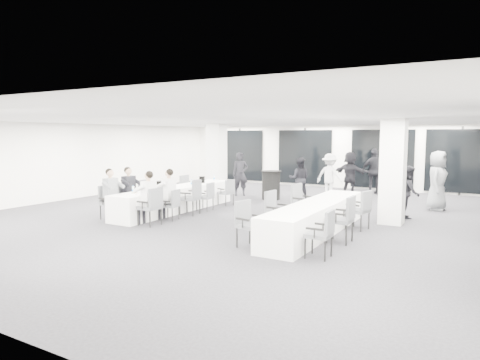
% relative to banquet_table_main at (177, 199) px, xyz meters
% --- Properties ---
extents(room, '(14.04, 16.04, 2.84)m').
position_rel_banquet_table_main_xyz_m(room, '(2.90, 1.44, 1.01)').
color(room, black).
rests_on(room, ground).
extents(column_left, '(0.60, 0.60, 2.80)m').
position_rel_banquet_table_main_xyz_m(column_left, '(-0.78, 3.53, 1.02)').
color(column_left, white).
rests_on(column_left, floor).
extents(column_right, '(0.60, 0.60, 2.80)m').
position_rel_banquet_table_main_xyz_m(column_right, '(6.22, 1.33, 1.02)').
color(column_right, white).
rests_on(column_right, floor).
extents(banquet_table_main, '(0.90, 5.00, 0.75)m').
position_rel_banquet_table_main_xyz_m(banquet_table_main, '(0.00, 0.00, 0.00)').
color(banquet_table_main, white).
rests_on(banquet_table_main, floor).
extents(banquet_table_side, '(0.90, 5.00, 0.75)m').
position_rel_banquet_table_main_xyz_m(banquet_table_side, '(4.86, -0.77, 0.00)').
color(banquet_table_side, white).
rests_on(banquet_table_side, floor).
extents(cocktail_table, '(0.76, 0.76, 1.05)m').
position_rel_banquet_table_main_xyz_m(cocktail_table, '(1.53, 3.63, 0.16)').
color(cocktail_table, black).
rests_on(cocktail_table, floor).
extents(chair_main_left_near, '(0.54, 0.58, 0.95)m').
position_rel_banquet_table_main_xyz_m(chair_main_left_near, '(-0.83, -2.01, 0.17)').
color(chair_main_left_near, '#4C4F54').
rests_on(chair_main_left_near, floor).
extents(chair_main_left_second, '(0.58, 0.61, 0.96)m').
position_rel_banquet_table_main_xyz_m(chair_main_left_second, '(-0.83, -1.33, 0.18)').
color(chair_main_left_second, '#4C4F54').
rests_on(chair_main_left_second, floor).
extents(chair_main_left_mid, '(0.51, 0.57, 0.97)m').
position_rel_banquet_table_main_xyz_m(chair_main_left_mid, '(-0.83, -0.42, 0.18)').
color(chair_main_left_mid, '#4C4F54').
rests_on(chair_main_left_mid, floor).
extents(chair_main_left_fourth, '(0.55, 0.58, 0.93)m').
position_rel_banquet_table_main_xyz_m(chair_main_left_fourth, '(-0.83, 0.70, 0.15)').
color(chair_main_left_fourth, '#4C4F54').
rests_on(chair_main_left_fourth, floor).
extents(chair_main_left_far, '(0.51, 0.56, 0.94)m').
position_rel_banquet_table_main_xyz_m(chair_main_left_far, '(-0.83, 1.66, 0.16)').
color(chair_main_left_far, '#4C4F54').
rests_on(chair_main_left_far, floor).
extents(chair_main_right_near, '(0.53, 0.59, 1.00)m').
position_rel_banquet_table_main_xyz_m(chair_main_right_near, '(0.84, -2.09, 0.20)').
color(chair_main_right_near, '#4C4F54').
rests_on(chair_main_right_near, floor).
extents(chair_main_right_second, '(0.49, 0.53, 0.86)m').
position_rel_banquet_table_main_xyz_m(chair_main_right_second, '(0.82, -1.24, 0.11)').
color(chair_main_right_second, '#4C4F54').
rests_on(chair_main_right_second, floor).
extents(chair_main_right_mid, '(0.59, 0.64, 1.04)m').
position_rel_banquet_table_main_xyz_m(chair_main_right_mid, '(0.84, -0.31, 0.22)').
color(chair_main_right_mid, '#4C4F54').
rests_on(chair_main_right_mid, floor).
extents(chair_main_right_fourth, '(0.48, 0.52, 0.89)m').
position_rel_banquet_table_main_xyz_m(chair_main_right_fourth, '(0.83, 0.47, 0.13)').
color(chair_main_right_fourth, '#4C4F54').
rests_on(chair_main_right_fourth, floor).
extents(chair_main_right_far, '(0.53, 0.55, 0.87)m').
position_rel_banquet_table_main_xyz_m(chair_main_right_far, '(0.82, 1.70, 0.12)').
color(chair_main_right_far, '#4C4F54').
rests_on(chair_main_right_far, floor).
extents(chair_side_left_near, '(0.59, 0.62, 0.98)m').
position_rel_banquet_table_main_xyz_m(chair_side_left_near, '(4.03, -2.70, 0.18)').
color(chair_side_left_near, '#4C4F54').
rests_on(chair_side_left_near, floor).
extents(chair_side_left_mid, '(0.55, 0.61, 1.03)m').
position_rel_banquet_table_main_xyz_m(chair_side_left_mid, '(4.02, -1.28, 0.21)').
color(chair_side_left_mid, '#4C4F54').
rests_on(chair_side_left_mid, floor).
extents(chair_side_left_far, '(0.59, 0.64, 1.04)m').
position_rel_banquet_table_main_xyz_m(chair_side_left_far, '(4.02, 0.35, 0.22)').
color(chair_side_left_far, '#4C4F54').
rests_on(chair_side_left_far, floor).
extents(chair_side_right_near, '(0.47, 0.53, 0.94)m').
position_rel_banquet_table_main_xyz_m(chair_side_right_near, '(5.69, -2.73, 0.16)').
color(chair_side_right_near, '#4C4F54').
rests_on(chair_side_right_near, floor).
extents(chair_side_right_mid, '(0.54, 0.60, 1.04)m').
position_rel_banquet_table_main_xyz_m(chair_side_right_mid, '(5.70, -1.36, 0.22)').
color(chair_side_right_mid, '#4C4F54').
rests_on(chair_side_right_mid, floor).
extents(chair_side_right_far, '(0.60, 0.63, 0.99)m').
position_rel_banquet_table_main_xyz_m(chair_side_right_far, '(5.70, 0.13, 0.19)').
color(chair_side_right_far, '#4C4F54').
rests_on(chair_side_right_far, floor).
extents(seated_guest_a, '(0.50, 0.38, 1.44)m').
position_rel_banquet_table_main_xyz_m(seated_guest_a, '(-0.67, -2.02, 0.44)').
color(seated_guest_a, slate).
rests_on(seated_guest_a, floor).
extents(seated_guest_b, '(0.50, 0.38, 1.44)m').
position_rel_banquet_table_main_xyz_m(seated_guest_b, '(-0.67, -1.31, 0.44)').
color(seated_guest_b, black).
rests_on(seated_guest_b, floor).
extents(seated_guest_c, '(0.50, 0.38, 1.44)m').
position_rel_banquet_table_main_xyz_m(seated_guest_c, '(0.67, -2.08, 0.44)').
color(seated_guest_c, silver).
rests_on(seated_guest_c, floor).
extents(seated_guest_d, '(0.50, 0.38, 1.44)m').
position_rel_banquet_table_main_xyz_m(seated_guest_d, '(0.67, -1.25, 0.44)').
color(seated_guest_d, silver).
rests_on(seated_guest_d, floor).
extents(standing_guest_a, '(0.90, 0.87, 1.92)m').
position_rel_banquet_table_main_xyz_m(standing_guest_a, '(0.05, 3.93, 0.59)').
color(standing_guest_a, black).
rests_on(standing_guest_a, floor).
extents(standing_guest_b, '(0.98, 0.79, 1.77)m').
position_rel_banquet_table_main_xyz_m(standing_guest_b, '(2.49, 4.01, 0.51)').
color(standing_guest_b, black).
rests_on(standing_guest_b, floor).
extents(standing_guest_c, '(1.30, 0.80, 1.89)m').
position_rel_banquet_table_main_xyz_m(standing_guest_c, '(3.25, 5.18, 0.57)').
color(standing_guest_c, silver).
rests_on(standing_guest_c, floor).
extents(standing_guest_d, '(1.40, 1.15, 2.08)m').
position_rel_banquet_table_main_xyz_m(standing_guest_d, '(4.51, 6.96, 0.66)').
color(standing_guest_d, black).
rests_on(standing_guest_d, floor).
extents(standing_guest_e, '(0.73, 1.09, 2.12)m').
position_rel_banquet_table_main_xyz_m(standing_guest_e, '(7.06, 4.15, 0.69)').
color(standing_guest_e, slate).
rests_on(standing_guest_e, floor).
extents(standing_guest_f, '(1.91, 1.26, 1.95)m').
position_rel_banquet_table_main_xyz_m(standing_guest_f, '(3.70, 6.36, 0.60)').
color(standing_guest_f, black).
rests_on(standing_guest_f, floor).
extents(standing_guest_h, '(0.66, 0.91, 1.70)m').
position_rel_banquet_table_main_xyz_m(standing_guest_h, '(6.49, 2.33, 0.48)').
color(standing_guest_h, black).
rests_on(standing_guest_h, floor).
extents(ice_bucket_near, '(0.23, 0.23, 0.27)m').
position_rel_banquet_table_main_xyz_m(ice_bucket_near, '(-0.02, -0.78, 0.51)').
color(ice_bucket_near, black).
rests_on(ice_bucket_near, banquet_table_main).
extents(ice_bucket_far, '(0.20, 0.20, 0.23)m').
position_rel_banquet_table_main_xyz_m(ice_bucket_far, '(0.01, 1.37, 0.49)').
color(ice_bucket_far, black).
rests_on(ice_bucket_far, banquet_table_main).
extents(water_bottle_a, '(0.06, 0.06, 0.20)m').
position_rel_banquet_table_main_xyz_m(water_bottle_a, '(-0.14, -1.74, 0.48)').
color(water_bottle_a, silver).
rests_on(water_bottle_a, banquet_table_main).
extents(water_bottle_b, '(0.06, 0.06, 0.19)m').
position_rel_banquet_table_main_xyz_m(water_bottle_b, '(0.21, 0.51, 0.47)').
color(water_bottle_b, silver).
rests_on(water_bottle_b, banquet_table_main).
extents(water_bottle_c, '(0.06, 0.06, 0.20)m').
position_rel_banquet_table_main_xyz_m(water_bottle_c, '(-0.01, 2.15, 0.48)').
color(water_bottle_c, silver).
rests_on(water_bottle_c, banquet_table_main).
extents(plate_a, '(0.21, 0.21, 0.03)m').
position_rel_banquet_table_main_xyz_m(plate_a, '(-0.10, -1.73, 0.39)').
color(plate_a, white).
rests_on(plate_a, banquet_table_main).
extents(plate_b, '(0.18, 0.18, 0.03)m').
position_rel_banquet_table_main_xyz_m(plate_b, '(0.23, -1.74, 0.39)').
color(plate_b, white).
rests_on(plate_b, banquet_table_main).
extents(plate_c, '(0.19, 0.19, 0.03)m').
position_rel_banquet_table_main_xyz_m(plate_c, '(-0.01, -0.49, 0.39)').
color(plate_c, white).
rests_on(plate_c, banquet_table_main).
extents(wine_glass, '(0.07, 0.07, 0.19)m').
position_rel_banquet_table_main_xyz_m(wine_glass, '(0.14, -1.92, 0.52)').
color(wine_glass, silver).
rests_on(wine_glass, banquet_table_main).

